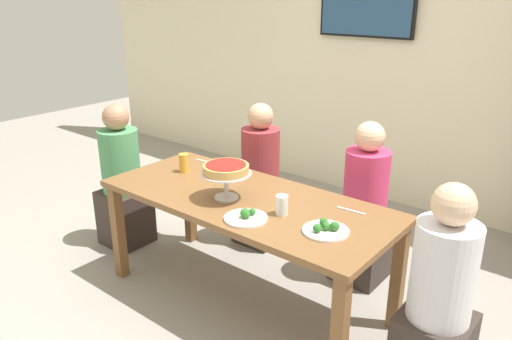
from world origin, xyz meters
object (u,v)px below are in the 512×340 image
Objects in this scene: diner_far_right at (364,214)px; salad_plate_far_diner at (326,229)px; diner_head_east at (438,310)px; salad_plate_near_diner at (221,174)px; beer_glass_amber_tall at (184,163)px; water_glass_clear_near at (282,205)px; diner_head_west at (123,186)px; diner_far_left at (260,185)px; dining_table at (246,210)px; cutlery_fork_near at (206,161)px; cutlery_knife_near at (351,211)px; deep_dish_pizza_stand at (226,171)px; television at (367,7)px; salad_plate_spare at (246,217)px.

diner_far_right reaches higher than salad_plate_far_diner.
salad_plate_near_diner is (-1.60, 0.19, 0.26)m from diner_head_east.
beer_glass_amber_tall is 1.12× the size of water_glass_clear_near.
diner_head_west is 1.09m from diner_far_left.
diner_far_left is (-0.44, 0.70, -0.16)m from dining_table.
cutlery_fork_near is 1.27m from cutlery_knife_near.
diner_head_west is at bearing -0.53° from diner_head_east.
diner_far_left reaches higher than salad_plate_far_diner.
cutlery_knife_near is (-0.63, 0.26, 0.25)m from diner_head_east.
deep_dish_pizza_stand is 0.41m from salad_plate_near_diner.
diner_head_west is 1.27m from deep_dish_pizza_stand.
salad_plate_far_diner is at bearing -66.06° from television.
diner_head_west is 6.39× the size of cutlery_knife_near.
television is 2.63m from salad_plate_far_diner.
beer_glass_amber_tall reaches higher than salad_plate_near_diner.
beer_glass_amber_tall is (0.64, 0.08, 0.31)m from diner_head_west.
diner_far_left reaches higher than water_glass_clear_near.
salad_plate_spare is at bearing 141.82° from cutlery_fork_near.
salad_plate_near_diner is at bearing 18.85° from beer_glass_amber_tall.
television is 2.10m from cutlery_fork_near.
beer_glass_amber_tall is at bearing 159.35° from salad_plate_spare.
diner_head_west is 0.96m from salad_plate_near_diner.
salad_plate_near_diner is 0.70m from salad_plate_spare.
diner_far_left is at bearing 124.49° from salad_plate_spare.
cutlery_fork_near and cutlery_knife_near have the same top height.
beer_glass_amber_tall is (-0.63, 0.07, 0.15)m from dining_table.
water_glass_clear_near is 0.65× the size of cutlery_knife_near.
salad_plate_spare reaches higher than cutlery_fork_near.
salad_plate_near_diner is (0.09, -0.54, 0.26)m from diner_far_left.
salad_plate_spare is at bearing -9.14° from diner_head_west.
salad_plate_spare is at bearing -76.83° from television.
diner_head_west reaches higher than cutlery_fork_near.
television is at bearing 107.08° from water_glass_clear_near.
cutlery_fork_near is at bearing -10.42° from diner_head_east.
diner_head_west is at bearing 177.34° from salad_plate_far_diner.
cutlery_knife_near is (0.69, 0.32, -0.18)m from deep_dish_pizza_stand.
diner_head_east is 0.73m from cutlery_knife_near.
diner_far_right is at bearing -43.63° from diner_head_east.
water_glass_clear_near reaches higher than cutlery_fork_near.
dining_table is 0.33m from salad_plate_spare.
salad_plate_spare is (0.28, -0.15, -0.16)m from deep_dish_pizza_stand.
deep_dish_pizza_stand reaches higher than beer_glass_amber_tall.
salad_plate_near_diner is at bearing -55.45° from diner_far_right.
diner_far_right is 0.88m from salad_plate_far_diner.
television reaches higher than salad_plate_near_diner.
diner_head_west reaches higher than deep_dish_pizza_stand.
television reaches higher than diner_far_right.
diner_far_right is (1.72, 0.73, 0.00)m from diner_head_west.
salad_plate_spare reaches higher than cutlery_knife_near.
diner_far_left is 4.58× the size of salad_plate_far_diner.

